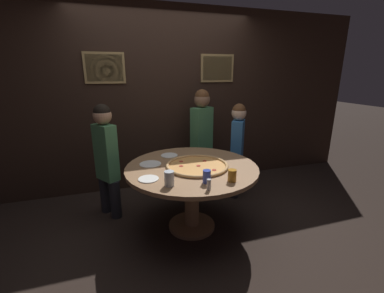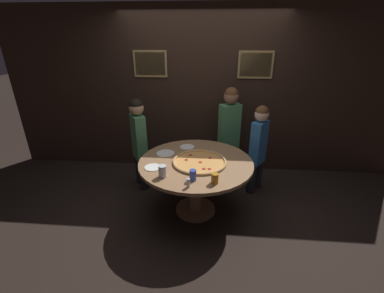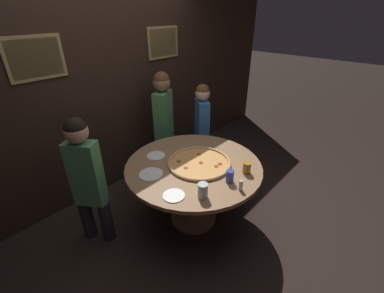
# 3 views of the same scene
# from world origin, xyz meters

# --- Properties ---
(ground_plane) EXTENTS (24.00, 24.00, 0.00)m
(ground_plane) POSITION_xyz_m (0.00, 0.00, 0.00)
(ground_plane) COLOR black
(back_wall) EXTENTS (6.40, 0.08, 2.60)m
(back_wall) POSITION_xyz_m (0.00, 1.30, 1.30)
(back_wall) COLOR black
(back_wall) RESTS_ON ground_plane
(dining_table) EXTENTS (1.40, 1.40, 0.74)m
(dining_table) POSITION_xyz_m (0.00, 0.00, 0.59)
(dining_table) COLOR #936B47
(dining_table) RESTS_ON ground_plane
(giant_pizza) EXTENTS (0.66, 0.66, 0.03)m
(giant_pizza) POSITION_xyz_m (0.05, -0.04, 0.75)
(giant_pizza) COLOR #E0994C
(giant_pizza) RESTS_ON dining_table
(drink_cup_far_right) EXTENTS (0.07, 0.07, 0.12)m
(drink_cup_far_right) POSITION_xyz_m (0.00, -0.45, 0.80)
(drink_cup_far_right) COLOR #384CB7
(drink_cup_far_right) RESTS_ON dining_table
(drink_cup_centre_back) EXTENTS (0.08, 0.08, 0.11)m
(drink_cup_centre_back) POSITION_xyz_m (0.23, -0.49, 0.80)
(drink_cup_centre_back) COLOR #BC7A23
(drink_cup_centre_back) RESTS_ON dining_table
(drink_cup_front_edge) EXTENTS (0.09, 0.09, 0.13)m
(drink_cup_front_edge) POSITION_xyz_m (-0.33, -0.40, 0.81)
(drink_cup_front_edge) COLOR silver
(drink_cup_front_edge) RESTS_ON dining_table
(white_plate_beside_cup) EXTENTS (0.19, 0.19, 0.01)m
(white_plate_beside_cup) POSITION_xyz_m (-0.49, -0.21, 0.74)
(white_plate_beside_cup) COLOR white
(white_plate_beside_cup) RESTS_ON dining_table
(white_plate_right_side) EXTENTS (0.20, 0.20, 0.01)m
(white_plate_right_side) POSITION_xyz_m (-0.15, 0.42, 0.74)
(white_plate_right_side) COLOR white
(white_plate_right_side) RESTS_ON dining_table
(white_plate_far_back) EXTENTS (0.23, 0.23, 0.01)m
(white_plate_far_back) POSITION_xyz_m (-0.41, 0.19, 0.74)
(white_plate_far_back) COLOR white
(white_plate_far_back) RESTS_ON dining_table
(condiment_shaker) EXTENTS (0.04, 0.04, 0.10)m
(condiment_shaker) POSITION_xyz_m (-0.03, -0.59, 0.79)
(condiment_shaker) COLOR silver
(condiment_shaker) RESTS_ON dining_table
(diner_side_left) EXTENTS (0.29, 0.35, 1.36)m
(diner_side_left) POSITION_xyz_m (-0.87, 0.57, 0.77)
(diner_side_left) COLOR #232328
(diner_side_left) RESTS_ON ground_plane
(diner_side_right) EXTENTS (0.28, 0.33, 1.30)m
(diner_side_right) POSITION_xyz_m (0.85, 0.60, 0.74)
(diner_side_right) COLOR #232328
(diner_side_right) RESTS_ON ground_plane
(diner_far_right) EXTENTS (0.39, 0.28, 1.47)m
(diner_far_right) POSITION_xyz_m (0.45, 0.93, 0.84)
(diner_far_right) COLOR #232328
(diner_far_right) RESTS_ON ground_plane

